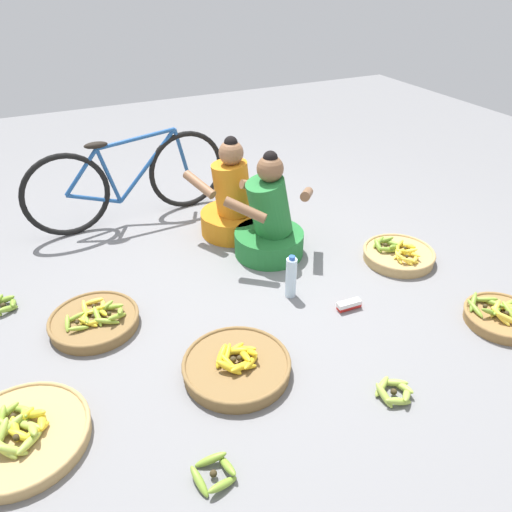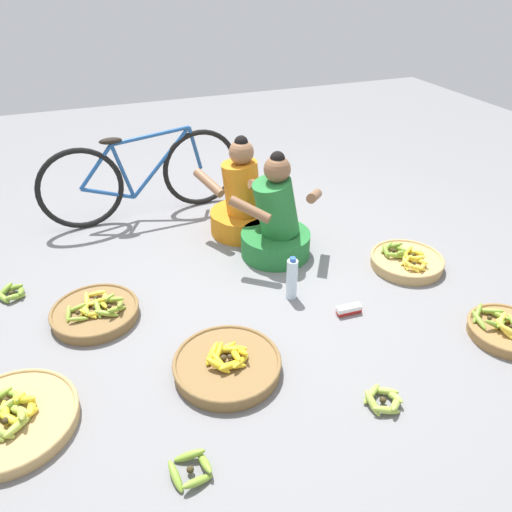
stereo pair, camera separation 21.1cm
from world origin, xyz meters
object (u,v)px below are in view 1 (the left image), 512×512
at_px(banana_basket_near_bicycle, 95,320).
at_px(loose_bananas_front_left, 215,473).
at_px(loose_bananas_front_center, 3,305).
at_px(banana_basket_front_right, 21,436).
at_px(vendor_woman_behind, 232,204).
at_px(banana_basket_back_left, 502,316).
at_px(water_bottle, 291,277).
at_px(loose_bananas_near_vendor, 395,391).
at_px(packet_carton_stack, 349,305).
at_px(banana_basket_mid_left, 398,254).
at_px(banana_basket_mid_right, 237,366).
at_px(vendor_woman_front, 270,223).
at_px(bicycle_leaning, 129,180).

height_order(banana_basket_near_bicycle, loose_bananas_front_left, banana_basket_near_bicycle).
xyz_separation_m(banana_basket_near_bicycle, loose_bananas_front_center, (-0.50, 0.43, -0.02)).
bearing_deg(banana_basket_front_right, vendor_woman_behind, 40.21).
bearing_deg(banana_basket_back_left, water_bottle, 142.36).
bearing_deg(loose_bananas_front_left, loose_bananas_near_vendor, 1.98).
relative_size(banana_basket_front_right, loose_bananas_front_center, 3.12).
bearing_deg(packet_carton_stack, loose_bananas_front_center, 154.59).
distance_m(banana_basket_mid_left, packet_carton_stack, 0.74).
distance_m(banana_basket_mid_right, loose_bananas_near_vendor, 0.84).
bearing_deg(loose_bananas_front_center, loose_bananas_near_vendor, -42.63).
xyz_separation_m(vendor_woman_front, loose_bananas_front_left, (-1.06, -1.57, -0.23)).
relative_size(banana_basket_back_left, banana_basket_mid_left, 0.88).
relative_size(banana_basket_mid_left, loose_bananas_front_left, 2.58).
bearing_deg(loose_bananas_near_vendor, water_bottle, 93.88).
xyz_separation_m(bicycle_leaning, loose_bananas_near_vendor, (0.75, -2.53, -0.33)).
xyz_separation_m(loose_bananas_near_vendor, loose_bananas_front_center, (-1.81, 1.66, -0.00)).
bearing_deg(water_bottle, banana_basket_mid_left, 2.59).
bearing_deg(banana_basket_back_left, vendor_woman_behind, 120.68).
xyz_separation_m(banana_basket_mid_right, loose_bananas_front_left, (-0.34, -0.54, -0.02)).
bearing_deg(banana_basket_back_left, banana_basket_near_bicycle, 155.42).
bearing_deg(loose_bananas_front_center, banana_basket_front_right, -87.98).
xyz_separation_m(vendor_woman_behind, banana_basket_front_right, (-1.70, -1.43, -0.21)).
height_order(bicycle_leaning, water_bottle, bicycle_leaning).
relative_size(vendor_woman_behind, packet_carton_stack, 4.71).
xyz_separation_m(banana_basket_mid_right, banana_basket_back_left, (1.66, -0.31, -0.00)).
height_order(banana_basket_mid_right, loose_bananas_front_center, banana_basket_mid_right).
xyz_separation_m(banana_basket_back_left, banana_basket_front_right, (-2.75, 0.34, -0.00)).
bearing_deg(banana_basket_front_right, banana_basket_back_left, -7.01).
xyz_separation_m(vendor_woman_behind, bicycle_leaning, (-0.68, 0.57, 0.10)).
distance_m(vendor_woman_behind, loose_bananas_front_left, 2.22).
bearing_deg(packet_carton_stack, vendor_woman_behind, 102.40).
distance_m(vendor_woman_front, banana_basket_near_bicycle, 1.40).
bearing_deg(loose_bananas_front_center, banana_basket_near_bicycle, -40.56).
relative_size(loose_bananas_front_left, loose_bananas_front_center, 0.99).
distance_m(vendor_woman_behind, loose_bananas_front_center, 1.78).
distance_m(vendor_woman_front, loose_bananas_near_vendor, 1.56).
xyz_separation_m(bicycle_leaning, loose_bananas_front_left, (-0.27, -2.57, -0.33)).
xyz_separation_m(banana_basket_mid_right, packet_carton_stack, (0.88, 0.21, -0.02)).
height_order(vendor_woman_front, loose_bananas_front_left, vendor_woman_front).
relative_size(vendor_woman_behind, loose_bananas_near_vendor, 3.59).
relative_size(vendor_woman_front, banana_basket_back_left, 1.77).
distance_m(banana_basket_mid_right, water_bottle, 0.79).
distance_m(vendor_woman_front, vendor_woman_behind, 0.44).
bearing_deg(packet_carton_stack, banana_basket_front_right, -174.72).
bearing_deg(vendor_woman_front, banana_basket_front_right, -150.85).
relative_size(banana_basket_back_left, banana_basket_front_right, 0.72).
bearing_deg(loose_bananas_near_vendor, bicycle_leaning, 106.44).
bearing_deg(packet_carton_stack, loose_bananas_near_vendor, -106.09).
relative_size(banana_basket_back_left, loose_bananas_near_vendor, 2.05).
height_order(vendor_woman_behind, loose_bananas_near_vendor, vendor_woman_behind).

